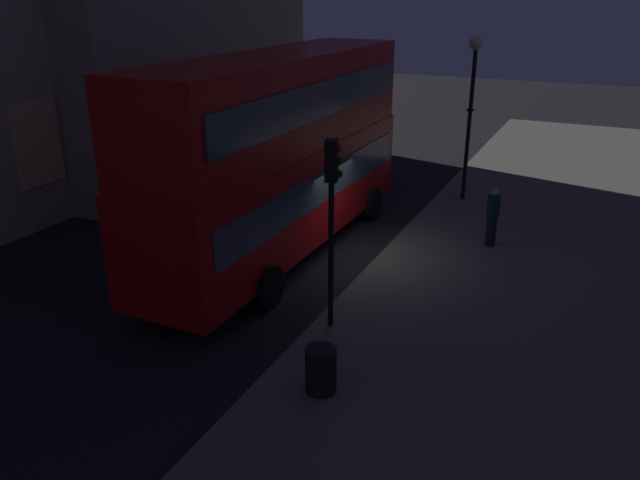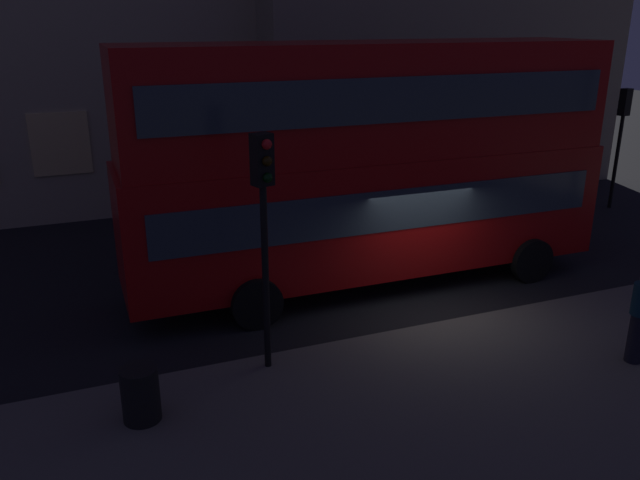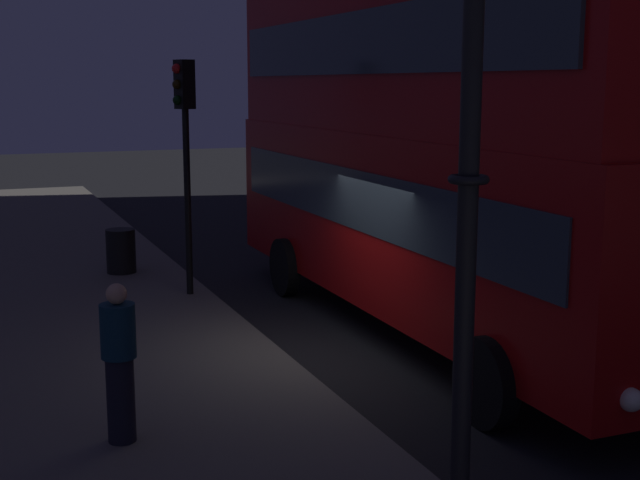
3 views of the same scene
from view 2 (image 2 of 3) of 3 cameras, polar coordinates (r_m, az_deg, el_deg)
The scene contains 7 objects.
ground_plane at distance 14.23m, azimuth 9.87°, elevation -6.31°, with size 80.00×80.00×0.00m, color black.
sidewalk_slab at distance 10.80m, azimuth 24.60°, elevation -16.50°, with size 44.00×8.95×0.12m, color #5B564F.
double_decker_bus at distance 14.57m, azimuth 4.34°, elevation 7.35°, with size 11.22×2.89×5.55m.
traffic_light_near_kerb at distance 10.64m, azimuth -4.98°, elevation 3.09°, with size 0.38×0.40×4.18m.
traffic_light_far_side at distance 23.19m, azimuth 25.12°, elevation 9.34°, with size 0.36×0.38×3.91m.
pedestrian at distance 12.85m, azimuth 26.46°, elevation -6.10°, with size 0.37×0.37×1.73m.
litter_bin at distance 10.54m, azimuth -15.59°, elevation -13.00°, with size 0.59×0.59×0.88m, color black.
Camera 2 is at (-6.92, -10.87, 6.04)m, focal length 36.18 mm.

